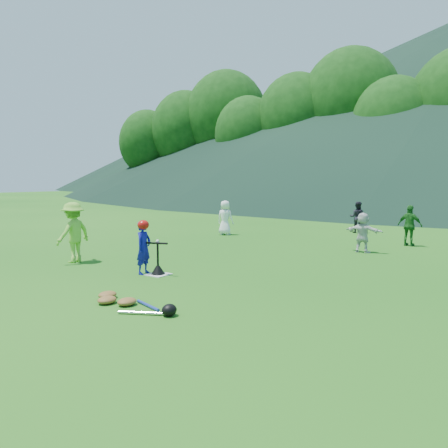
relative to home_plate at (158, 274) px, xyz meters
The scene contains 15 objects.
ground 0.01m from the home_plate, ahead, with size 120.00×120.00×0.00m, color #185A14.
home_plate is the anchor object (origin of this frame).
baseball 0.73m from the home_plate, ahead, with size 0.08×0.08×0.08m, color white.
batter_child 0.66m from the home_plate, 164.56° to the right, with size 0.42×0.28×1.16m, color navy.
adult_coach 2.83m from the home_plate, behind, with size 0.97×0.56×1.50m, color #7CC439.
fielder_a 7.03m from the home_plate, 112.80° to the left, with size 0.62×0.41×1.28m, color white.
fielder_b 9.97m from the home_plate, 83.55° to the left, with size 0.59×0.46×1.21m, color black.
fielder_c 8.30m from the home_plate, 64.73° to the left, with size 0.75×0.31×1.27m, color #1D631F.
fielder_d 6.13m from the home_plate, 63.56° to the left, with size 1.06×0.34×1.14m, color silver.
batting_tee 0.12m from the home_plate, ahead, with size 0.30×0.30×0.68m.
batter_gear 1.09m from the home_plate, 164.09° to the right, with size 0.73×0.26×0.52m.
equipment_pile 2.31m from the home_plate, 59.33° to the right, with size 1.80×0.68×0.19m.
outfield_fence 28.01m from the home_plate, 90.00° to the left, with size 70.07×0.08×1.33m.
tree_line 34.81m from the home_plate, 89.65° to the left, with size 70.04×11.40×14.82m.
distant_hills 83.52m from the home_plate, 95.33° to the left, with size 155.00×140.00×32.00m.
Camera 1 is at (6.50, -6.80, 2.07)m, focal length 35.00 mm.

